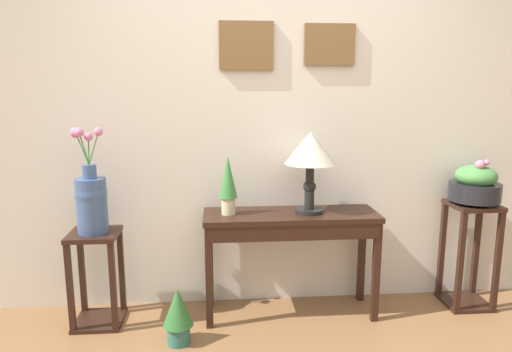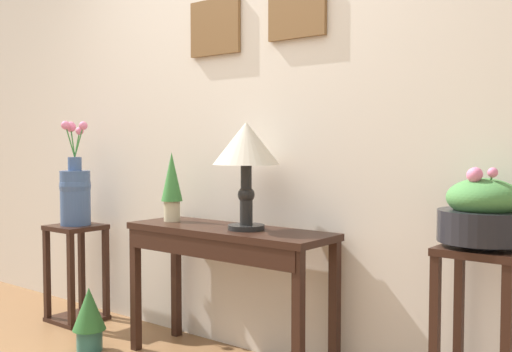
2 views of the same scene
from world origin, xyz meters
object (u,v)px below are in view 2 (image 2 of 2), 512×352
Objects in this scene: pedestal_stand_right at (480,343)px; potted_plant_floor at (89,316)px; console_table at (225,249)px; potted_plant_on_console at (172,183)px; planter_bowl_wide_right at (483,213)px; pedestal_stand_left at (77,273)px; flower_vase_tall_left at (75,190)px; table_lamp at (246,149)px.

pedestal_stand_right is 2.06m from potted_plant_floor.
potted_plant_on_console is at bearing 176.84° from console_table.
planter_bowl_wide_right is (1.70, 0.02, -0.05)m from potted_plant_on_console.
pedestal_stand_left reaches higher than potted_plant_floor.
potted_plant_on_console is at bearing 2.04° from pedestal_stand_left.
flower_vase_tall_left is 0.89× the size of pedestal_stand_right.
potted_plant_on_console is 0.58× the size of flower_vase_tall_left.
flower_vase_tall_left is 2.57m from planter_bowl_wide_right.
potted_plant_on_console is (-0.54, 0.00, -0.19)m from table_lamp.
flower_vase_tall_left is 1.97× the size of planter_bowl_wide_right.
flower_vase_tall_left reaches higher than console_table.
potted_plant_on_console is 1.08× the size of potted_plant_floor.
pedestal_stand_right is 2.21× the size of planter_bowl_wide_right.
planter_bowl_wide_right is (1.28, 0.05, 0.27)m from console_table.
table_lamp reaches higher than pedestal_stand_left.
table_lamp is 1.62m from pedestal_stand_left.
potted_plant_on_console is at bearing 180.00° from table_lamp.
table_lamp is 1.43m from flower_vase_tall_left.
flower_vase_tall_left is 1.87× the size of potted_plant_floor.
potted_plant_floor is (-0.32, -0.33, -0.74)m from potted_plant_on_console.
console_table is 3.23× the size of potted_plant_floor.
planter_bowl_wide_right is at bearing 1.23° from flower_vase_tall_left.
table_lamp is 1.31m from potted_plant_floor.
potted_plant_on_console is 0.87m from potted_plant_floor.
console_table is at bearing 0.35° from pedestal_stand_left.
pedestal_stand_left is 1.76× the size of potted_plant_floor.
console_table is 0.90m from potted_plant_floor.
console_table is 1.73× the size of flower_vase_tall_left.
pedestal_stand_right reaches higher than console_table.
pedestal_stand_right is (2.56, 0.06, 0.06)m from pedestal_stand_left.
flower_vase_tall_left reaches higher than pedestal_stand_right.
potted_plant_on_console reaches higher than potted_plant_floor.
table_lamp reaches higher than pedestal_stand_right.
pedestal_stand_right is (2.57, 0.06, -0.48)m from flower_vase_tall_left.
potted_plant_on_console is 1.70m from planter_bowl_wide_right.
planter_bowl_wide_right reaches higher than pedestal_stand_right.
table_lamp is at bearing -178.74° from pedestal_stand_right.
potted_plant_on_console reaches higher than console_table.
console_table reaches higher than pedestal_stand_left.
table_lamp is at bearing -0.00° from potted_plant_on_console.
table_lamp is 1.40× the size of potted_plant_on_console.
console_table is at bearing 0.33° from flower_vase_tall_left.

